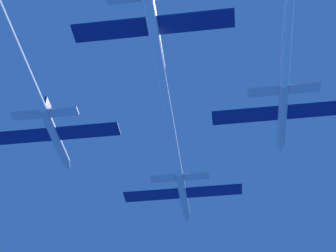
% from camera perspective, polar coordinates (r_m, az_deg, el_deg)
% --- Properties ---
extents(jet_lead, '(16.64, 49.61, 2.76)m').
position_cam_1_polar(jet_lead, '(64.06, 0.40, -0.72)').
color(jet_lead, silver).
extents(jet_left_wing, '(16.64, 50.83, 2.76)m').
position_cam_1_polar(jet_left_wing, '(58.33, -16.07, 7.88)').
color(jet_left_wing, silver).
extents(jet_right_wing, '(16.64, 51.42, 2.76)m').
position_cam_1_polar(jet_right_wing, '(54.01, 12.90, 11.50)').
color(jet_right_wing, silver).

